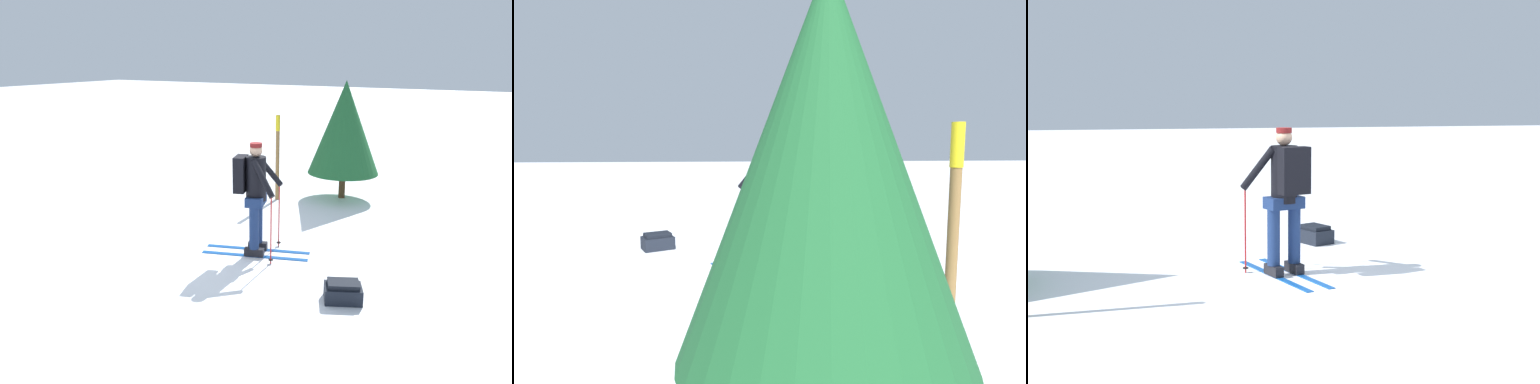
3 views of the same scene
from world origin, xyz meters
The scene contains 5 objects.
ground_plane centered at (0.00, 0.00, 0.00)m, with size 80.00×80.00×0.00m, color white.
skier centered at (0.28, -0.62, 1.00)m, with size 0.92×1.69×1.74m.
dropped_backpack centered at (-0.56, -2.36, 0.12)m, with size 0.51×0.57×0.26m.
trail_marker centered at (3.14, 0.39, 1.04)m, with size 0.09×0.09×1.80m.
pine_tree centered at (3.93, -0.78, 1.52)m, with size 1.50×1.50×2.50m.
Camera 2 is at (5.85, -1.26, 1.62)m, focal length 28.00 mm.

